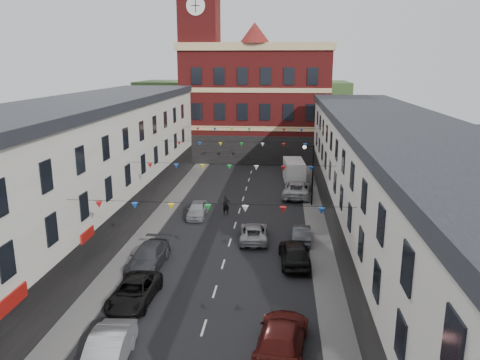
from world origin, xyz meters
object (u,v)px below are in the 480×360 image
(car_right_e, at_px, (301,234))
(white_van, at_px, (294,171))
(car_left_b, at_px, (107,353))
(car_left_c, at_px, (134,292))
(car_right_f, at_px, (297,189))
(moving_car, at_px, (254,232))
(pedestrian, at_px, (226,205))
(street_lamp, at_px, (310,167))
(car_right_c, at_px, (282,338))
(car_left_d, at_px, (148,257))
(car_left_e, at_px, (197,210))
(car_right_d, at_px, (295,253))

(car_right_e, height_order, white_van, white_van)
(car_left_b, distance_m, car_left_c, 5.99)
(car_right_f, distance_m, moving_car, 13.21)
(car_left_b, relative_size, pedestrian, 2.72)
(street_lamp, xyz_separation_m, car_right_e, (-1.05, -9.34, -3.26))
(car_right_c, xyz_separation_m, pedestrian, (-5.18, 20.65, 0.07))
(street_lamp, height_order, car_left_d, street_lamp)
(car_right_f, bearing_deg, car_left_c, 71.66)
(car_left_b, relative_size, car_right_e, 1.21)
(car_left_b, height_order, white_van, white_van)
(street_lamp, xyz_separation_m, car_left_e, (-10.15, -4.12, -3.21))
(car_left_d, bearing_deg, car_right_d, 10.15)
(car_right_f, bearing_deg, car_right_e, 94.96)
(street_lamp, bearing_deg, moving_car, -116.99)
(car_left_b, distance_m, pedestrian, 22.68)
(car_right_d, height_order, car_right_f, car_right_f)
(car_right_e, bearing_deg, car_left_e, -28.03)
(car_right_c, bearing_deg, car_left_c, -18.96)
(car_right_f, bearing_deg, street_lamp, 112.37)
(car_left_e, bearing_deg, car_right_f, 36.86)
(car_left_d, height_order, car_right_e, car_left_d)
(white_van, bearing_deg, car_right_c, -96.31)
(car_left_d, distance_m, white_van, 26.47)
(street_lamp, xyz_separation_m, moving_car, (-4.75, -9.33, -3.26))
(car_left_c, bearing_deg, car_left_d, 98.74)
(car_left_c, bearing_deg, car_right_e, 48.36)
(car_right_e, distance_m, moving_car, 3.70)
(car_left_d, height_order, car_right_f, car_right_f)
(car_left_d, bearing_deg, car_left_c, -81.19)
(car_right_c, height_order, car_right_f, car_right_f)
(pedestrian, bearing_deg, car_left_b, -118.47)
(car_left_d, bearing_deg, street_lamp, 54.46)
(car_right_f, xyz_separation_m, pedestrian, (-6.63, -6.49, 0.05))
(car_left_b, distance_m, car_right_f, 30.46)
(car_right_e, bearing_deg, car_left_b, 62.17)
(car_left_e, xyz_separation_m, pedestrian, (2.47, 0.98, 0.18))
(car_left_b, relative_size, car_left_e, 1.17)
(car_left_d, xyz_separation_m, car_right_d, (9.86, 1.38, 0.08))
(street_lamp, relative_size, car_left_e, 1.47)
(car_left_b, xyz_separation_m, car_right_f, (9.29, 29.01, 0.04))
(car_right_c, distance_m, car_right_d, 10.29)
(street_lamp, height_order, white_van, street_lamp)
(car_left_b, relative_size, car_left_d, 0.93)
(car_right_e, bearing_deg, moving_car, 1.64)
(white_van, bearing_deg, car_left_e, -127.32)
(street_lamp, distance_m, car_right_f, 4.67)
(car_right_e, bearing_deg, pedestrian, -41.30)
(car_right_c, xyz_separation_m, car_right_f, (1.45, 27.14, 0.02))
(car_right_c, bearing_deg, car_right_d, -87.86)
(car_left_c, height_order, pedestrian, pedestrian)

